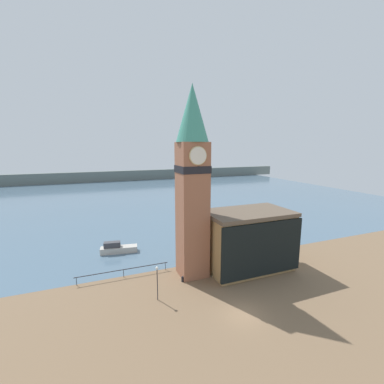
% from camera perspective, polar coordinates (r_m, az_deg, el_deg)
% --- Properties ---
extents(ground_plane, '(160.00, 160.00, 0.00)m').
position_cam_1_polar(ground_plane, '(29.52, 11.21, -25.23)').
color(ground_plane, brown).
extents(water, '(160.00, 120.00, 0.00)m').
position_cam_1_polar(water, '(95.19, -12.86, -0.47)').
color(water, slate).
rests_on(water, ground_plane).
extents(far_shoreline, '(180.00, 3.00, 5.00)m').
position_cam_1_polar(far_shoreline, '(134.16, -15.47, 3.50)').
color(far_shoreline, slate).
rests_on(far_shoreline, water).
extents(pier_railing, '(11.95, 0.08, 1.09)m').
position_cam_1_polar(pier_railing, '(36.31, -14.99, -16.45)').
color(pier_railing, '#232328').
rests_on(pier_railing, ground_plane).
extents(clock_tower, '(4.06, 4.06, 24.43)m').
position_cam_1_polar(clock_tower, '(32.42, 0.08, 3.05)').
color(clock_tower, '#935B42').
rests_on(clock_tower, ground_plane).
extents(pier_building, '(11.92, 7.25, 8.23)m').
position_cam_1_polar(pier_building, '(37.23, 12.34, -10.34)').
color(pier_building, '#A88451').
rests_on(pier_building, ground_plane).
extents(boat_near, '(5.94, 2.43, 1.85)m').
position_cam_1_polar(boat_near, '(44.23, -16.21, -11.95)').
color(boat_near, '#B7B2A8').
rests_on(boat_near, water).
extents(mooring_bollard_near, '(0.31, 0.31, 0.73)m').
position_cam_1_polar(mooring_bollard_near, '(34.46, -2.13, -18.68)').
color(mooring_bollard_near, black).
rests_on(mooring_bollard_near, ground_plane).
extents(lamp_post, '(0.32, 0.32, 3.97)m').
position_cam_1_polar(lamp_post, '(30.07, -7.74, -18.18)').
color(lamp_post, '#2D2D33').
rests_on(lamp_post, ground_plane).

